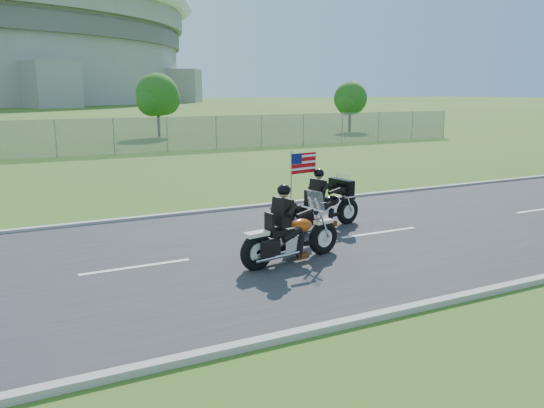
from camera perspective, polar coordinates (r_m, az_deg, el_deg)
name	(u,v)px	position (r m, az deg, el deg)	size (l,w,h in m)	color
ground	(229,256)	(11.57, -4.64, -5.57)	(420.00, 420.00, 0.00)	#33561A
road	(229,255)	(11.57, -4.65, -5.47)	(120.00, 8.00, 0.04)	#28282B
curb_north	(177,215)	(15.28, -10.18, -1.14)	(120.00, 0.18, 0.12)	#9E9B93
curb_south	(328,327)	(8.16, 6.02, -13.06)	(120.00, 0.18, 0.12)	#9E9B93
tree_fence_near	(158,97)	(41.55, -12.17, 11.18)	(3.52, 3.28, 4.75)	#382316
tree_fence_far	(351,100)	(46.31, 8.44, 10.98)	(3.08, 2.87, 4.20)	#382316
motorcycle_lead	(290,238)	(10.92, 1.95, -3.70)	(2.50, 0.90, 1.69)	black
motorcycle_follow	(324,209)	(13.59, 5.59, -0.51)	(2.37, 0.94, 1.98)	black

